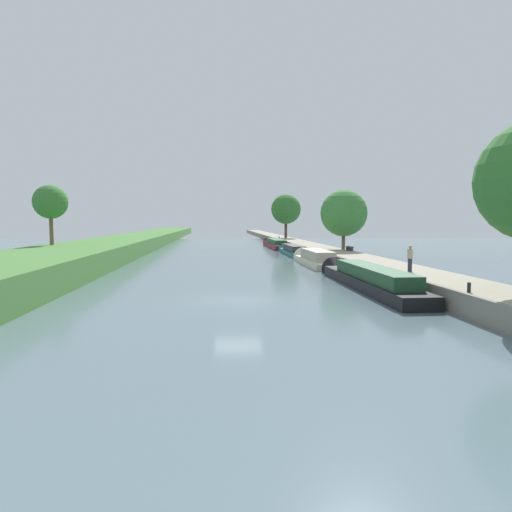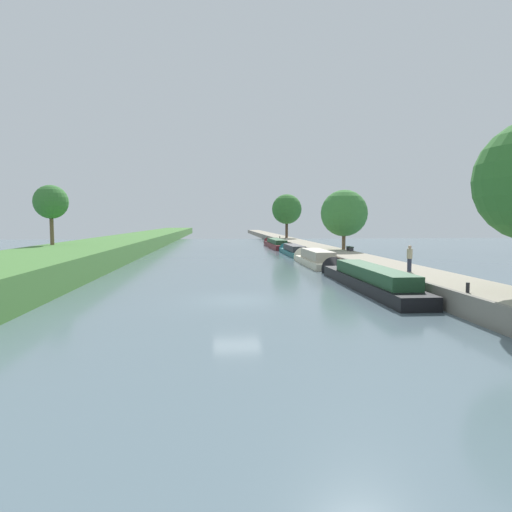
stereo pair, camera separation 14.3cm
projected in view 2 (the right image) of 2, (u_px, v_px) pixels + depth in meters
ground_plane at (237, 300)px, 23.25m from camera, size 160.00×160.00×0.00m
right_towpath at (446, 288)px, 24.21m from camera, size 3.67×260.00×1.03m
stone_quay at (412, 288)px, 24.04m from camera, size 0.25×260.00×1.08m
narrowboat_black at (365, 278)px, 27.66m from camera, size 2.00×15.51×2.06m
narrowboat_cream at (314, 259)px, 42.11m from camera, size 2.19×11.17×2.24m
narrowboat_teal at (292, 250)px, 54.98m from camera, size 1.89×11.48×1.88m
narrowboat_maroon at (275, 244)px, 69.85m from camera, size 2.06×17.06×2.01m
tree_rightbank_midnear at (344, 213)px, 48.49m from camera, size 5.16×5.16×6.62m
tree_rightbank_midfar at (287, 209)px, 81.44m from camera, size 5.54×5.54×8.13m
tree_leftbank_downstream at (51, 202)px, 42.68m from camera, size 3.29×3.29×5.86m
person_walking at (410, 258)px, 27.36m from camera, size 0.34×0.34×1.66m
mooring_bollard_near at (468, 288)px, 19.38m from camera, size 0.16×0.16×0.45m
mooring_bollard_far at (280, 237)px, 78.03m from camera, size 0.16×0.16×0.45m
park_bench at (350, 248)px, 46.33m from camera, size 0.44×1.50×0.47m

